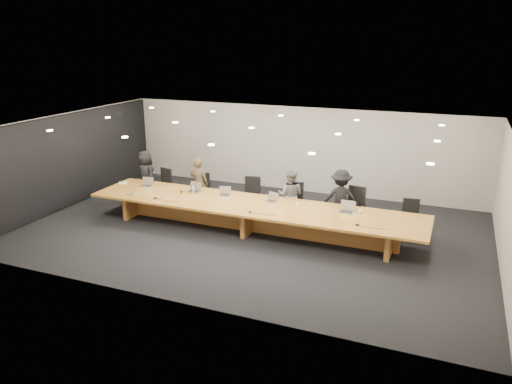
{
  "coord_description": "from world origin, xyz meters",
  "views": [
    {
      "loc": [
        4.78,
        -11.42,
        4.95
      ],
      "look_at": [
        0.0,
        0.3,
        1.0
      ],
      "focal_mm": 35.0,
      "sensor_mm": 36.0,
      "label": 1
    }
  ],
  "objects_px": {
    "chair_left": "(202,191)",
    "person_a": "(146,176)",
    "chair_far_left": "(162,185)",
    "mic_right": "(357,224)",
    "paper_cup_near": "(297,204)",
    "person_b": "(199,183)",
    "laptop_d": "(271,197)",
    "chair_right": "(353,208)",
    "chair_mid_right": "(294,202)",
    "laptop_a": "(146,182)",
    "person_c": "(290,195)",
    "mic_left": "(155,198)",
    "laptop_c": "(225,191)",
    "chair_mid_left": "(251,196)",
    "paper_cup_far": "(360,212)",
    "laptop_b": "(193,187)",
    "av_box": "(130,194)",
    "conference_table": "(252,212)",
    "laptop_e": "(347,207)",
    "water_bottle": "(193,190)",
    "chair_far_right": "(410,219)",
    "mic_center": "(250,212)",
    "amber_mug": "(181,191)"
  },
  "relations": [
    {
      "from": "paper_cup_far",
      "to": "chair_mid_left",
      "type": "bearing_deg",
      "value": 164.92
    },
    {
      "from": "laptop_c",
      "to": "mic_center",
      "type": "bearing_deg",
      "value": -58.65
    },
    {
      "from": "person_c",
      "to": "person_b",
      "type": "bearing_deg",
      "value": -4.82
    },
    {
      "from": "conference_table",
      "to": "mic_center",
      "type": "height_order",
      "value": "mic_center"
    },
    {
      "from": "chair_far_right",
      "to": "paper_cup_near",
      "type": "relative_size",
      "value": 11.36
    },
    {
      "from": "person_a",
      "to": "laptop_d",
      "type": "xyz_separation_m",
      "value": [
        4.5,
        -0.84,
        0.08
      ]
    },
    {
      "from": "laptop_d",
      "to": "amber_mug",
      "type": "height_order",
      "value": "laptop_d"
    },
    {
      "from": "chair_far_left",
      "to": "water_bottle",
      "type": "bearing_deg",
      "value": -18.39
    },
    {
      "from": "chair_far_right",
      "to": "conference_table",
      "type": "bearing_deg",
      "value": -167.27
    },
    {
      "from": "laptop_b",
      "to": "laptop_d",
      "type": "bearing_deg",
      "value": 6.41
    },
    {
      "from": "water_bottle",
      "to": "mic_right",
      "type": "height_order",
      "value": "water_bottle"
    },
    {
      "from": "laptop_e",
      "to": "mic_left",
      "type": "xyz_separation_m",
      "value": [
        -5.07,
        -0.83,
        -0.13
      ]
    },
    {
      "from": "chair_left",
      "to": "laptop_c",
      "type": "relative_size",
      "value": 3.39
    },
    {
      "from": "paper_cup_near",
      "to": "person_b",
      "type": "bearing_deg",
      "value": 166.0
    },
    {
      "from": "chair_mid_left",
      "to": "paper_cup_far",
      "type": "xyz_separation_m",
      "value": [
        3.32,
        -0.89,
        0.25
      ]
    },
    {
      "from": "laptop_a",
      "to": "mic_center",
      "type": "relative_size",
      "value": 2.98
    },
    {
      "from": "laptop_d",
      "to": "mic_right",
      "type": "distance_m",
      "value": 2.61
    },
    {
      "from": "person_b",
      "to": "laptop_c",
      "type": "height_order",
      "value": "person_b"
    },
    {
      "from": "paper_cup_near",
      "to": "mic_right",
      "type": "distance_m",
      "value": 1.91
    },
    {
      "from": "laptop_e",
      "to": "mic_center",
      "type": "xyz_separation_m",
      "value": [
        -2.25,
        -0.87,
        -0.13
      ]
    },
    {
      "from": "chair_mid_right",
      "to": "paper_cup_near",
      "type": "bearing_deg",
      "value": -79.38
    },
    {
      "from": "chair_far_right",
      "to": "laptop_a",
      "type": "height_order",
      "value": "laptop_a"
    },
    {
      "from": "chair_mid_right",
      "to": "chair_far_right",
      "type": "distance_m",
      "value": 3.12
    },
    {
      "from": "laptop_b",
      "to": "mic_center",
      "type": "distance_m",
      "value": 2.34
    },
    {
      "from": "chair_left",
      "to": "person_a",
      "type": "distance_m",
      "value": 2.01
    },
    {
      "from": "laptop_b",
      "to": "paper_cup_near",
      "type": "distance_m",
      "value": 3.08
    },
    {
      "from": "chair_far_left",
      "to": "paper_cup_near",
      "type": "height_order",
      "value": "chair_far_left"
    },
    {
      "from": "av_box",
      "to": "chair_left",
      "type": "bearing_deg",
      "value": 49.89
    },
    {
      "from": "chair_far_left",
      "to": "laptop_c",
      "type": "xyz_separation_m",
      "value": [
        2.59,
        -0.86,
        0.35
      ]
    },
    {
      "from": "chair_mid_left",
      "to": "paper_cup_near",
      "type": "xyz_separation_m",
      "value": [
        1.68,
        -0.9,
        0.25
      ]
    },
    {
      "from": "chair_right",
      "to": "person_c",
      "type": "bearing_deg",
      "value": -166.84
    },
    {
      "from": "conference_table",
      "to": "laptop_e",
      "type": "height_order",
      "value": "laptop_e"
    },
    {
      "from": "mic_right",
      "to": "paper_cup_far",
      "type": "bearing_deg",
      "value": 96.44
    },
    {
      "from": "chair_mid_left",
      "to": "paper_cup_far",
      "type": "height_order",
      "value": "chair_mid_left"
    },
    {
      "from": "mic_right",
      "to": "chair_mid_left",
      "type": "bearing_deg",
      "value": 153.28
    },
    {
      "from": "paper_cup_far",
      "to": "mic_left",
      "type": "distance_m",
      "value": 5.46
    },
    {
      "from": "laptop_d",
      "to": "person_c",
      "type": "bearing_deg",
      "value": 85.13
    },
    {
      "from": "mic_left",
      "to": "mic_right",
      "type": "relative_size",
      "value": 0.93
    },
    {
      "from": "person_c",
      "to": "laptop_b",
      "type": "height_order",
      "value": "person_c"
    },
    {
      "from": "chair_mid_right",
      "to": "laptop_a",
      "type": "bearing_deg",
      "value": -179.68
    },
    {
      "from": "chair_far_left",
      "to": "mic_right",
      "type": "height_order",
      "value": "chair_far_left"
    },
    {
      "from": "mic_left",
      "to": "mic_center",
      "type": "bearing_deg",
      "value": -0.81
    },
    {
      "from": "laptop_e",
      "to": "water_bottle",
      "type": "relative_size",
      "value": 1.94
    },
    {
      "from": "chair_left",
      "to": "chair_right",
      "type": "xyz_separation_m",
      "value": [
        4.55,
        0.1,
        0.03
      ]
    },
    {
      "from": "chair_left",
      "to": "laptop_a",
      "type": "relative_size",
      "value": 3.2
    },
    {
      "from": "conference_table",
      "to": "paper_cup_far",
      "type": "bearing_deg",
      "value": 7.41
    },
    {
      "from": "chair_mid_right",
      "to": "person_b",
      "type": "height_order",
      "value": "person_b"
    },
    {
      "from": "chair_mid_right",
      "to": "laptop_e",
      "type": "height_order",
      "value": "chair_mid_right"
    },
    {
      "from": "laptop_d",
      "to": "laptop_c",
      "type": "bearing_deg",
      "value": -163.92
    },
    {
      "from": "chair_mid_right",
      "to": "person_c",
      "type": "xyz_separation_m",
      "value": [
        -0.09,
        -0.09,
        0.2
      ]
    }
  ]
}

